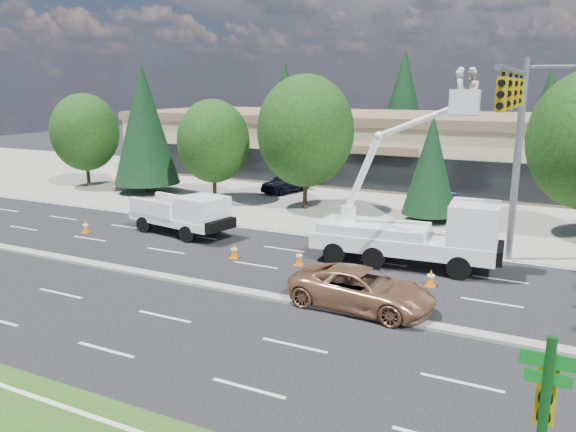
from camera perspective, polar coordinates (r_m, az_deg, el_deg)
The scene contains 23 objects.
ground at distance 22.58m, azimuth -7.35°, elevation -7.24°, with size 140.00×140.00×0.00m, color black.
concrete_apron at distance 40.14m, azimuth 8.63°, elevation 1.73°, with size 140.00×22.00×0.01m, color gray.
road_median at distance 22.56m, azimuth -7.35°, elevation -7.10°, with size 120.00×0.55×0.12m, color gray.
strip_mall at distance 49.23m, azimuth 12.34°, elevation 6.99°, with size 50.40×15.40×5.50m.
tree_front_a at distance 47.11m, azimuth -19.94°, elevation 8.00°, with size 5.24×5.24×7.28m.
tree_front_b at distance 42.94m, azimuth -14.39°, elevation 9.07°, with size 4.82×4.82×9.50m.
tree_front_c at distance 39.39m, azimuth -7.60°, elevation 7.54°, with size 5.02×5.02×6.97m.
tree_front_d at distance 35.89m, azimuth 1.79°, elevation 8.62°, with size 6.17×6.17×8.57m.
tree_front_e at distance 33.56m, azimuth 14.34°, elevation 5.04°, with size 3.16×3.16×6.23m.
tree_back_a at distance 66.65m, azimuth -0.30°, elevation 11.26°, with size 5.37×5.37×10.59m.
tree_back_b at distance 61.64m, azimuth 11.65°, elevation 11.31°, with size 5.84×5.84×11.51m.
tree_back_c at distance 59.63m, azimuth 24.87°, elevation 9.36°, with size 4.89×4.89×9.63m.
signal_mast at distance 24.71m, azimuth 22.21°, elevation 8.08°, with size 2.76×10.16×9.00m.
street_sign_pole at distance 10.59m, azimuth 24.46°, elevation -18.58°, with size 0.90×0.44×4.00m.
utility_pickup at distance 30.45m, azimuth -10.46°, elevation -0.21°, with size 6.08×3.13×2.22m.
bucket_truck at distance 25.11m, azimuth 13.23°, elevation -0.99°, with size 8.10×3.04×8.53m.
traffic_cone_a at distance 32.44m, azimuth -19.86°, elevation -1.01°, with size 0.40×0.40×0.70m.
traffic_cone_b at distance 26.16m, azimuth -5.49°, elevation -3.55°, with size 0.40×0.40×0.70m.
traffic_cone_c at distance 25.06m, azimuth 1.15°, elevation -4.24°, with size 0.40×0.40×0.70m.
traffic_cone_d at distance 23.18m, azimuth 14.31°, elevation -6.12°, with size 0.40×0.40×0.70m.
minivan at distance 20.39m, azimuth 7.50°, elevation -7.34°, with size 2.41×5.22×1.45m, color #AB7752.
parked_car_west at distance 42.32m, azimuth -0.12°, elevation 3.51°, with size 1.80×4.48×1.53m, color black.
parked_car_east at distance 36.38m, azimuth 15.60°, elevation 1.30°, with size 1.43×4.11×1.35m, color black.
Camera 1 is at (11.89, -17.54, 7.80)m, focal length 35.00 mm.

